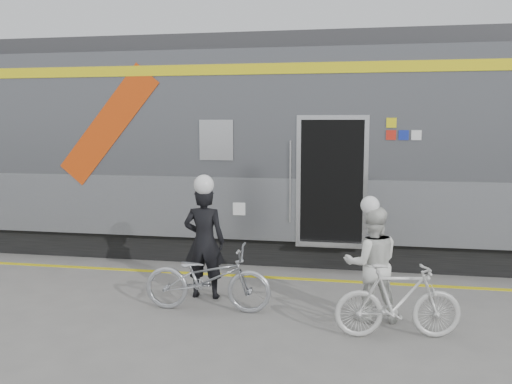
% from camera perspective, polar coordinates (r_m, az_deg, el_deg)
% --- Properties ---
extents(ground, '(90.00, 90.00, 0.00)m').
position_cam_1_polar(ground, '(7.00, 3.44, -14.12)').
color(ground, slate).
rests_on(ground, ground).
extents(train, '(24.00, 3.17, 4.10)m').
position_cam_1_polar(train, '(10.98, -3.16, 4.73)').
color(train, black).
rests_on(train, ground).
extents(safety_strip, '(24.00, 0.12, 0.01)m').
position_cam_1_polar(safety_strip, '(9.02, 5.16, -9.13)').
color(safety_strip, yellow).
rests_on(safety_strip, ground).
extents(man, '(0.62, 0.42, 1.66)m').
position_cam_1_polar(man, '(7.95, -5.46, -5.24)').
color(man, black).
rests_on(man, ground).
extents(bicycle_left, '(1.76, 0.67, 0.91)m').
position_cam_1_polar(bicycle_left, '(7.48, -5.11, -9.00)').
color(bicycle_left, '#A6A8AD').
rests_on(bicycle_left, ground).
extents(woman, '(0.81, 0.68, 1.49)m').
position_cam_1_polar(woman, '(7.20, 12.08, -7.41)').
color(woman, silver).
rests_on(woman, ground).
extents(bicycle_right, '(1.56, 0.67, 0.90)m').
position_cam_1_polar(bicycle_right, '(6.77, 14.72, -11.04)').
color(bicycle_right, beige).
rests_on(bicycle_right, ground).
extents(helmet_man, '(0.29, 0.29, 0.29)m').
position_cam_1_polar(helmet_man, '(7.80, -5.55, 1.77)').
color(helmet_man, white).
rests_on(helmet_man, man).
extents(helmet_woman, '(0.24, 0.24, 0.24)m').
position_cam_1_polar(helmet_woman, '(7.03, 12.27, -0.56)').
color(helmet_woman, white).
rests_on(helmet_woman, woman).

